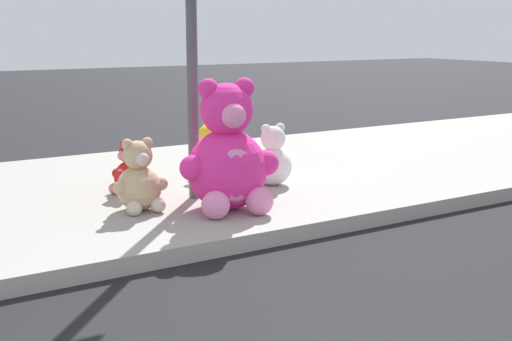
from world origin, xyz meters
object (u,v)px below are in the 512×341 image
(sign_pole, at_px, (192,29))
(plush_white, at_px, (272,160))
(plush_tan, at_px, (139,182))
(plush_red, at_px, (129,172))
(plush_pink_large, at_px, (228,158))
(plush_yellow, at_px, (208,155))

(sign_pole, xyz_separation_m, plush_white, (1.00, 0.10, -1.42))
(sign_pole, distance_m, plush_tan, 1.58)
(plush_red, xyz_separation_m, plush_white, (1.50, -0.44, 0.05))
(plush_pink_large, distance_m, plush_yellow, 1.54)
(plush_red, bearing_deg, plush_yellow, 15.68)
(plush_yellow, bearing_deg, plush_white, -60.80)
(plush_white, bearing_deg, plush_tan, -170.54)
(sign_pole, height_order, plush_pink_large, sign_pole)
(plush_tan, xyz_separation_m, plush_yellow, (1.26, 1.02, -0.02))
(sign_pole, height_order, plush_red, sign_pole)
(sign_pole, relative_size, plush_white, 4.67)
(plush_tan, bearing_deg, plush_pink_large, -28.96)
(plush_pink_large, distance_m, plush_red, 1.29)
(plush_yellow, xyz_separation_m, plush_white, (0.41, -0.74, 0.02))
(sign_pole, bearing_deg, plush_tan, -164.99)
(sign_pole, xyz_separation_m, plush_pink_large, (0.07, -0.59, -1.20))
(plush_tan, bearing_deg, sign_pole, 15.01)
(plush_pink_large, height_order, plush_red, plush_pink_large)
(plush_tan, bearing_deg, plush_yellow, 39.07)
(plush_white, bearing_deg, plush_pink_large, -143.67)
(plush_red, height_order, plush_white, plush_white)
(sign_pole, distance_m, plush_white, 1.75)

